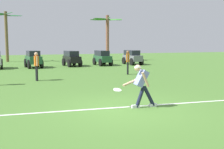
% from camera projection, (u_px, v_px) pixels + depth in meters
% --- Properties ---
extents(ground_plane, '(80.00, 80.00, 0.00)m').
position_uv_depth(ground_plane, '(125.00, 109.00, 8.88)').
color(ground_plane, '#46722D').
extents(field_line_paint, '(20.79, 1.45, 0.01)m').
position_uv_depth(field_line_paint, '(122.00, 107.00, 9.12)').
color(field_line_paint, white).
rests_on(field_line_paint, ground_plane).
extents(frisbee_thrower, '(1.12, 0.47, 1.39)m').
position_uv_depth(frisbee_thrower, '(141.00, 83.00, 9.01)').
color(frisbee_thrower, '#191E38').
rests_on(frisbee_thrower, ground_plane).
extents(frisbee_in_flight, '(0.31, 0.31, 0.09)m').
position_uv_depth(frisbee_in_flight, '(117.00, 90.00, 8.98)').
color(frisbee_in_flight, white).
extents(teammate_near_sideline, '(0.33, 0.47, 1.56)m').
position_uv_depth(teammate_near_sideline, '(128.00, 60.00, 18.23)').
color(teammate_near_sideline, black).
rests_on(teammate_near_sideline, ground_plane).
extents(teammate_midfield, '(0.23, 0.50, 1.56)m').
position_uv_depth(teammate_midfield, '(36.00, 64.00, 15.26)').
color(teammate_midfield, black).
rests_on(teammate_midfield, ground_plane).
extents(parked_car_slot_b, '(1.42, 2.45, 1.40)m').
position_uv_depth(parked_car_slot_b, '(33.00, 59.00, 23.02)').
color(parked_car_slot_b, '#235133').
rests_on(parked_car_slot_b, ground_plane).
extents(parked_car_slot_c, '(1.38, 2.49, 1.34)m').
position_uv_depth(parked_car_slot_c, '(72.00, 58.00, 24.51)').
color(parked_car_slot_c, black).
rests_on(parked_car_slot_c, ground_plane).
extents(parked_car_slot_d, '(1.24, 2.44, 1.34)m').
position_uv_depth(parked_car_slot_d, '(102.00, 57.00, 25.42)').
color(parked_car_slot_d, '#235133').
rests_on(parked_car_slot_d, ground_plane).
extents(parked_car_slot_e, '(1.26, 2.45, 1.34)m').
position_uv_depth(parked_car_slot_e, '(132.00, 57.00, 26.33)').
color(parked_car_slot_e, slate).
rests_on(parked_car_slot_e, ground_plane).
extents(palm_tree_left_of_centre, '(3.12, 3.50, 5.30)m').
position_uv_depth(palm_tree_left_of_centre, '(6.00, 31.00, 29.55)').
color(palm_tree_left_of_centre, brown).
rests_on(palm_tree_left_of_centre, ground_plane).
extents(palm_tree_right_of_centre, '(3.83, 3.60, 5.10)m').
position_uv_depth(palm_tree_right_of_centre, '(107.00, 33.00, 31.61)').
color(palm_tree_right_of_centre, brown).
rests_on(palm_tree_right_of_centre, ground_plane).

